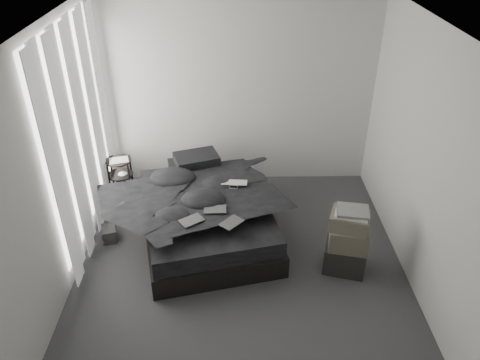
{
  "coord_description": "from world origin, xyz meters",
  "views": [
    {
      "loc": [
        -0.08,
        -3.76,
        3.56
      ],
      "look_at": [
        0.0,
        0.8,
        0.75
      ],
      "focal_mm": 35.0,
      "sensor_mm": 36.0,
      "label": 1
    }
  ],
  "objects_px": {
    "bed": "(207,226)",
    "side_stand": "(121,181)",
    "laptop": "(234,180)",
    "box_lower": "(345,257)"
  },
  "relations": [
    {
      "from": "side_stand",
      "to": "box_lower",
      "type": "distance_m",
      "value": 3.04
    },
    {
      "from": "laptop",
      "to": "box_lower",
      "type": "bearing_deg",
      "value": -26.59
    },
    {
      "from": "laptop",
      "to": "bed",
      "type": "bearing_deg",
      "value": -154.5
    },
    {
      "from": "side_stand",
      "to": "bed",
      "type": "bearing_deg",
      "value": -33.52
    },
    {
      "from": "bed",
      "to": "side_stand",
      "type": "height_order",
      "value": "side_stand"
    },
    {
      "from": "bed",
      "to": "side_stand",
      "type": "xyz_separation_m",
      "value": [
        -1.15,
        0.76,
        0.18
      ]
    },
    {
      "from": "box_lower",
      "to": "bed",
      "type": "bearing_deg",
      "value": 157.75
    },
    {
      "from": "bed",
      "to": "side_stand",
      "type": "bearing_deg",
      "value": 133.85
    },
    {
      "from": "bed",
      "to": "side_stand",
      "type": "distance_m",
      "value": 1.4
    },
    {
      "from": "laptop",
      "to": "box_lower",
      "type": "height_order",
      "value": "laptop"
    }
  ]
}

